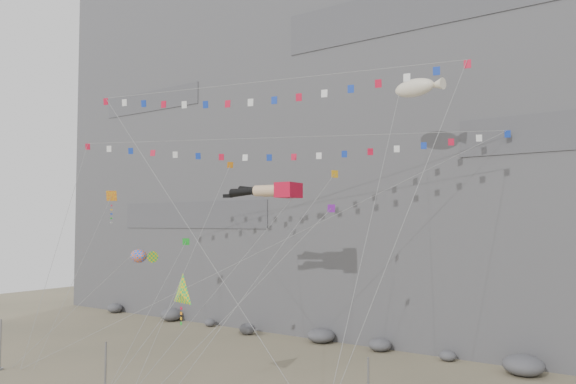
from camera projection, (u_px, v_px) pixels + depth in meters
The scene contains 15 objects.
cliff at pixel (388, 104), 65.63m from camera, with size 80.00×28.00×50.00m, color slate.
talus_boulders at pixel (321, 336), 52.05m from camera, with size 60.00×3.00×1.20m, color #58585C, non-canonical shape.
anchor_pole_left at pixel (0, 344), 42.49m from camera, with size 0.12×0.12×3.80m, color gray.
anchor_pole_center at pixel (105, 380), 32.01m from camera, with size 0.12×0.12×4.30m, color gray.
legs_kite at pixel (269, 191), 44.42m from camera, with size 6.66×17.00×20.93m.
flag_banner_upper at pixel (281, 138), 47.16m from camera, with size 33.01×21.74×27.11m.
flag_banner_lower at pixel (262, 82), 41.18m from camera, with size 28.17×9.88×24.32m.
harlequin_kite at pixel (111, 196), 49.10m from camera, with size 1.93×8.14×15.19m.
fish_windsock at pixel (138, 256), 45.23m from camera, with size 8.21×8.06×12.49m.
delta_kite at pixel (181, 293), 35.21m from camera, with size 2.54×6.84×9.18m.
blimp_windsock at pixel (414, 88), 42.77m from camera, with size 4.44×14.77×25.33m.
small_kite_a at pixel (229, 169), 47.15m from camera, with size 3.82×13.65×20.83m.
small_kite_b at pixel (328, 211), 37.49m from camera, with size 7.75×11.36×17.58m.
small_kite_c at pixel (185, 244), 42.77m from camera, with size 3.62×10.69×14.21m.
small_kite_d at pixel (332, 178), 39.91m from camera, with size 4.40×14.38×20.36m.
Camera 1 is at (27.88, -27.84, 11.11)m, focal length 35.00 mm.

